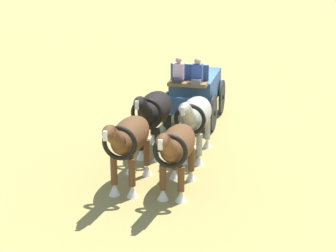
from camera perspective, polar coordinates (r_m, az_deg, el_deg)
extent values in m
plane|color=#9E8C4C|center=(20.71, 2.86, 0.65)|extent=(220.00, 220.00, 0.00)
cube|color=#2D4C7A|center=(20.36, 2.92, 4.01)|extent=(2.71, 1.59, 0.99)
cube|color=brown|center=(18.73, 2.07, 4.41)|extent=(0.62, 1.35, 0.12)
cube|color=#2D4C7A|center=(18.53, 1.80, 2.07)|extent=(0.30, 1.19, 0.60)
cube|color=#2D4C7A|center=(18.93, 2.26, 5.61)|extent=(0.12, 1.32, 0.55)
cube|color=black|center=(20.51, 2.89, 2.40)|extent=(2.91, 0.30, 0.16)
cylinder|color=black|center=(19.39, 4.75, 1.38)|extent=(1.32, 0.14, 1.32)
cylinder|color=black|center=(19.39, 4.75, 1.38)|extent=(0.21, 0.19, 0.20)
cylinder|color=black|center=(19.69, -0.06, 1.72)|extent=(1.32, 0.14, 1.32)
cylinder|color=black|center=(19.69, -0.06, 1.72)|extent=(0.21, 0.19, 0.20)
cylinder|color=black|center=(21.39, 5.62, 3.02)|extent=(1.32, 0.14, 1.32)
cylinder|color=black|center=(21.39, 5.62, 3.02)|extent=(0.21, 0.19, 0.20)
cylinder|color=black|center=(21.67, 1.23, 3.31)|extent=(1.32, 0.14, 1.32)
cylinder|color=black|center=(21.67, 1.23, 3.31)|extent=(0.21, 0.19, 0.20)
cylinder|color=brown|center=(18.04, 1.37, 0.28)|extent=(2.60, 0.22, 0.10)
cube|color=slate|center=(18.52, 2.98, 4.68)|extent=(0.41, 0.34, 0.16)
cube|color=#334C99|center=(18.57, 3.06, 5.59)|extent=(0.26, 0.37, 0.55)
sphere|color=tan|center=(18.49, 3.08, 6.75)|extent=(0.22, 0.22, 0.22)
cube|color=#2D2D33|center=(18.64, 1.02, 4.80)|extent=(0.41, 0.34, 0.16)
cube|color=silver|center=(18.69, 1.10, 5.70)|extent=(0.26, 0.37, 0.55)
sphere|color=tan|center=(18.61, 1.11, 6.86)|extent=(0.22, 0.22, 0.22)
ellipsoid|color=#9E998E|center=(16.88, 2.91, 1.33)|extent=(2.16, 1.02, 0.92)
cylinder|color=#9E998E|center=(16.39, 3.26, -1.95)|extent=(0.18, 0.18, 0.69)
cone|color=silver|center=(16.57, 3.23, -3.54)|extent=(0.30, 0.30, 0.29)
cylinder|color=#9E998E|center=(16.48, 1.52, -1.81)|extent=(0.18, 0.18, 0.69)
cone|color=silver|center=(16.65, 1.51, -3.39)|extent=(0.30, 0.30, 0.29)
cylinder|color=#9E998E|center=(17.76, 4.11, -0.30)|extent=(0.18, 0.18, 0.69)
cone|color=silver|center=(17.93, 4.08, -1.79)|extent=(0.30, 0.30, 0.29)
cylinder|color=#9E998E|center=(17.85, 2.50, -0.18)|extent=(0.18, 0.18, 0.69)
cone|color=silver|center=(18.01, 2.48, -1.66)|extent=(0.30, 0.30, 0.29)
cylinder|color=#9E998E|center=(15.52, 2.04, 1.31)|extent=(0.96, 0.40, 0.81)
ellipsoid|color=#9E998E|center=(15.10, 1.77, 1.83)|extent=(0.61, 0.29, 0.32)
cube|color=silver|center=(14.84, 1.55, 1.53)|extent=(0.06, 0.10, 0.24)
torus|color=black|center=(15.96, 2.29, 0.67)|extent=(0.16, 0.96, 0.95)
cylinder|color=black|center=(18.01, 3.54, 1.44)|extent=(0.14, 0.14, 0.80)
ellipsoid|color=black|center=(17.13, -1.37, 1.88)|extent=(2.14, 1.06, 0.96)
cylinder|color=black|center=(16.63, -1.11, -1.45)|extent=(0.18, 0.18, 0.73)
cone|color=silver|center=(16.82, -1.10, -3.12)|extent=(0.30, 0.30, 0.31)
cylinder|color=black|center=(16.77, -2.86, -1.30)|extent=(0.18, 0.18, 0.73)
cone|color=silver|center=(16.95, -2.83, -2.96)|extent=(0.30, 0.30, 0.31)
cylinder|color=black|center=(17.98, 0.06, 0.12)|extent=(0.18, 0.18, 0.73)
cone|color=silver|center=(18.15, 0.06, -1.44)|extent=(0.30, 0.30, 0.31)
cylinder|color=black|center=(18.10, -1.57, 0.24)|extent=(0.18, 0.18, 0.73)
cone|color=silver|center=(18.27, -1.56, -1.31)|extent=(0.30, 0.30, 0.31)
cylinder|color=black|center=(15.80, -2.58, 1.93)|extent=(0.96, 0.40, 0.81)
ellipsoid|color=black|center=(15.39, -2.97, 2.47)|extent=(0.61, 0.29, 0.32)
cube|color=silver|center=(15.13, -3.27, 2.18)|extent=(0.06, 0.10, 0.24)
torus|color=black|center=(16.23, -2.21, 1.28)|extent=(0.17, 0.99, 0.99)
cylinder|color=black|center=(18.23, -0.49, 1.95)|extent=(0.14, 0.14, 0.80)
ellipsoid|color=brown|center=(14.48, 1.02, -1.78)|extent=(1.99, 0.96, 0.87)
cylinder|color=brown|center=(14.08, 1.36, -5.52)|extent=(0.18, 0.18, 0.68)
cone|color=silver|center=(14.29, 1.35, -7.29)|extent=(0.30, 0.30, 0.29)
cylinder|color=brown|center=(14.18, -0.54, -5.33)|extent=(0.18, 0.18, 0.68)
cone|color=silver|center=(14.39, -0.54, -7.10)|extent=(0.30, 0.30, 0.29)
cylinder|color=brown|center=(15.31, 2.43, -3.47)|extent=(0.18, 0.18, 0.68)
cone|color=silver|center=(15.50, 2.40, -5.14)|extent=(0.30, 0.30, 0.29)
cylinder|color=brown|center=(15.40, 0.67, -3.32)|extent=(0.18, 0.18, 0.68)
cone|color=silver|center=(15.59, 0.67, -4.98)|extent=(0.30, 0.30, 0.29)
cylinder|color=brown|center=(13.20, -0.13, -2.04)|extent=(0.96, 0.40, 0.81)
ellipsoid|color=brown|center=(12.78, -0.52, -1.52)|extent=(0.61, 0.29, 0.32)
cube|color=silver|center=(12.52, -0.82, -1.95)|extent=(0.06, 0.10, 0.24)
torus|color=black|center=(13.64, 0.23, -2.64)|extent=(0.16, 0.91, 0.91)
cylinder|color=black|center=(15.52, 1.82, -1.53)|extent=(0.14, 0.14, 0.80)
ellipsoid|color=brown|center=(14.75, -3.92, -0.93)|extent=(2.11, 0.99, 0.89)
cylinder|color=brown|center=(14.32, -3.76, -4.82)|extent=(0.18, 0.18, 0.76)
cone|color=silver|center=(14.54, -3.72, -6.78)|extent=(0.30, 0.30, 0.33)
cylinder|color=brown|center=(14.46, -5.63, -4.63)|extent=(0.18, 0.18, 0.76)
cone|color=silver|center=(14.68, -5.57, -6.57)|extent=(0.30, 0.30, 0.33)
cylinder|color=brown|center=(15.60, -2.21, -2.76)|extent=(0.18, 0.18, 0.76)
cone|color=silver|center=(15.81, -2.19, -4.59)|extent=(0.30, 0.30, 0.33)
cylinder|color=brown|center=(15.73, -3.94, -2.60)|extent=(0.18, 0.18, 0.76)
cone|color=silver|center=(15.93, -3.90, -4.42)|extent=(0.30, 0.30, 0.33)
cylinder|color=brown|center=(13.46, -5.58, -1.16)|extent=(0.96, 0.40, 0.81)
ellipsoid|color=brown|center=(13.04, -6.13, -0.63)|extent=(0.61, 0.29, 0.32)
cube|color=silver|center=(12.79, -6.54, -1.03)|extent=(0.06, 0.10, 0.24)
torus|color=black|center=(13.88, -5.05, -1.79)|extent=(0.16, 0.93, 0.93)
cylinder|color=black|center=(15.83, -2.75, -0.67)|extent=(0.14, 0.14, 0.80)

